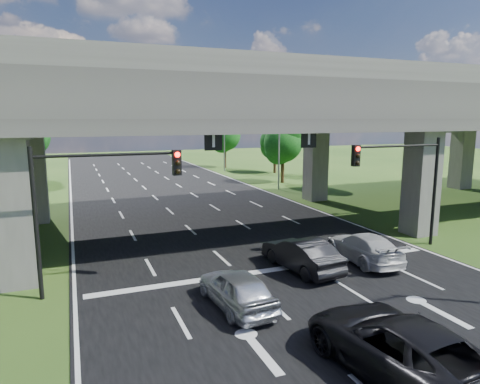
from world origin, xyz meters
TOP-DOWN VIEW (x-y plane):
  - ground at (0.00, 0.00)m, footprint 160.00×160.00m
  - road at (0.00, 10.00)m, footprint 18.00×120.00m
  - overpass at (0.00, 12.00)m, footprint 80.00×15.00m
  - signal_right at (7.82, 3.94)m, footprint 5.76×0.54m
  - signal_left at (-7.82, 3.94)m, footprint 5.76×0.54m
  - streetlight_far at (10.10, 24.00)m, footprint 3.38×0.25m
  - streetlight_beyond at (10.10, 40.00)m, footprint 3.38×0.25m
  - tree_left_far at (-12.95, 42.00)m, footprint 4.80×4.80m
  - tree_right_near at (13.05, 28.00)m, footprint 4.20×4.20m
  - tree_right_mid at (16.05, 36.00)m, footprint 3.91×3.90m
  - tree_right_far at (12.05, 44.00)m, footprint 4.50×4.50m
  - car_silver at (-3.15, 0.40)m, footprint 2.03×4.39m
  - car_dark at (1.08, 3.00)m, footprint 2.11×4.77m
  - car_white at (4.59, 3.00)m, footprint 2.27×4.93m
  - car_trailing at (-0.57, -5.31)m, footprint 3.25×6.28m

SIDE VIEW (x-z plane):
  - ground at x=0.00m, z-range 0.00..0.00m
  - road at x=0.00m, z-range 0.00..0.03m
  - car_white at x=4.59m, z-range 0.03..1.43m
  - car_silver at x=-3.15m, z-range 0.03..1.49m
  - car_dark at x=1.08m, z-range 0.03..1.55m
  - car_trailing at x=-0.57m, z-range 0.03..1.72m
  - tree_right_mid at x=16.05m, z-range 0.79..7.55m
  - signal_right at x=7.82m, z-range 1.19..7.19m
  - signal_left at x=-7.82m, z-range 1.19..7.19m
  - tree_right_near at x=13.05m, z-range 0.86..8.14m
  - tree_right_far at x=12.05m, z-range 0.92..8.72m
  - tree_left_far at x=-12.95m, z-range 0.98..9.30m
  - streetlight_far at x=10.10m, z-range 0.85..10.85m
  - streetlight_beyond at x=10.10m, z-range 0.85..10.85m
  - overpass at x=0.00m, z-range 2.92..12.92m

